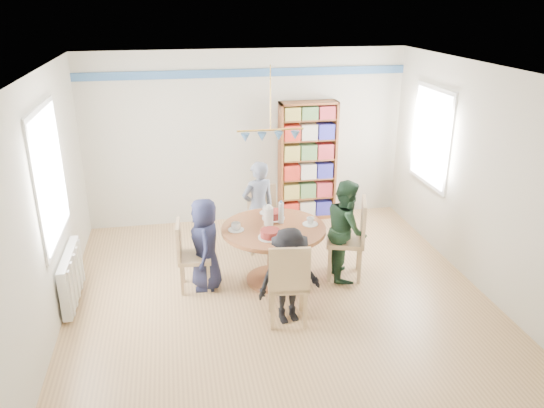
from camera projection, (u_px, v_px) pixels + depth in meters
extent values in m
plane|color=tan|center=(278.00, 295.00, 6.49)|extent=(5.00, 5.00, 0.00)
plane|color=white|center=(279.00, 70.00, 5.50)|extent=(5.00, 5.00, 0.00)
plane|color=beige|center=(247.00, 138.00, 8.28)|extent=(5.00, 0.00, 5.00)
plane|color=beige|center=(349.00, 313.00, 3.71)|extent=(5.00, 0.00, 5.00)
plane|color=beige|center=(46.00, 207.00, 5.56)|extent=(0.00, 5.00, 5.00)
plane|color=beige|center=(480.00, 179.00, 6.43)|extent=(0.00, 5.00, 5.00)
cube|color=#32598B|center=(246.00, 73.00, 7.90)|extent=(5.00, 0.02, 0.12)
cube|color=white|center=(49.00, 176.00, 5.75)|extent=(0.03, 1.32, 1.52)
cube|color=white|center=(51.00, 176.00, 5.75)|extent=(0.01, 1.20, 1.40)
cube|color=white|center=(431.00, 137.00, 7.54)|extent=(0.03, 1.12, 1.42)
cube|color=white|center=(430.00, 137.00, 7.54)|extent=(0.01, 1.00, 1.30)
cylinder|color=gold|center=(270.00, 98.00, 6.10)|extent=(0.01, 0.01, 0.75)
cylinder|color=gold|center=(270.00, 130.00, 6.23)|extent=(0.80, 0.02, 0.02)
cone|color=#3F72B1|center=(245.00, 138.00, 6.21)|extent=(0.11, 0.11, 0.10)
cone|color=#3F72B1|center=(262.00, 137.00, 6.25)|extent=(0.11, 0.11, 0.10)
cone|color=#3F72B1|center=(279.00, 136.00, 6.28)|extent=(0.11, 0.11, 0.10)
cone|color=#3F72B1|center=(295.00, 135.00, 6.32)|extent=(0.11, 0.11, 0.10)
cube|color=silver|center=(71.00, 277.00, 6.22)|extent=(0.10, 1.00, 0.60)
cube|color=silver|center=(71.00, 294.00, 5.86)|extent=(0.02, 0.06, 0.56)
cube|color=silver|center=(74.00, 285.00, 6.04)|extent=(0.02, 0.06, 0.56)
cube|color=silver|center=(77.00, 276.00, 6.23)|extent=(0.02, 0.06, 0.56)
cube|color=silver|center=(79.00, 268.00, 6.41)|extent=(0.02, 0.06, 0.56)
cube|color=silver|center=(81.00, 261.00, 6.59)|extent=(0.02, 0.06, 0.56)
cylinder|color=brown|center=(274.00, 229.00, 6.57)|extent=(1.30, 1.30, 0.05)
cylinder|color=brown|center=(274.00, 256.00, 6.71)|extent=(0.16, 0.16, 0.70)
cylinder|color=brown|center=(274.00, 279.00, 6.83)|extent=(0.70, 0.70, 0.04)
cube|color=tan|center=(195.00, 257.00, 6.51)|extent=(0.42, 0.42, 0.05)
cube|color=tan|center=(179.00, 241.00, 6.40)|extent=(0.06, 0.40, 0.47)
cube|color=tan|center=(209.00, 279.00, 6.46)|extent=(0.04, 0.04, 0.40)
cube|color=tan|center=(208.00, 266.00, 6.76)|extent=(0.04, 0.04, 0.40)
cube|color=tan|center=(182.00, 280.00, 6.43)|extent=(0.04, 0.04, 0.40)
cube|color=tan|center=(183.00, 268.00, 6.72)|extent=(0.04, 0.04, 0.40)
cube|color=tan|center=(345.00, 240.00, 6.79)|extent=(0.59, 0.59, 0.06)
cube|color=tan|center=(363.00, 221.00, 6.66)|extent=(0.18, 0.46, 0.56)
cube|color=tan|center=(330.00, 251.00, 7.08)|extent=(0.06, 0.06, 0.48)
cube|color=tan|center=(329.00, 265.00, 6.73)|extent=(0.06, 0.06, 0.48)
cube|color=tan|center=(358.00, 253.00, 7.03)|extent=(0.06, 0.06, 0.48)
cube|color=tan|center=(359.00, 266.00, 6.69)|extent=(0.06, 0.06, 0.48)
cube|color=tan|center=(263.00, 221.00, 7.51)|extent=(0.45, 0.45, 0.05)
cube|color=tan|center=(262.00, 200.00, 7.59)|extent=(0.41, 0.08, 0.49)
cube|color=tan|center=(252.00, 242.00, 7.42)|extent=(0.04, 0.04, 0.42)
cube|color=tan|center=(276.00, 241.00, 7.45)|extent=(0.04, 0.04, 0.42)
cube|color=tan|center=(251.00, 232.00, 7.73)|extent=(0.04, 0.04, 0.42)
cube|color=tan|center=(273.00, 231.00, 7.76)|extent=(0.04, 0.04, 0.42)
cube|color=tan|center=(288.00, 283.00, 5.84)|extent=(0.49, 0.49, 0.05)
cube|color=tan|center=(290.00, 271.00, 5.56)|extent=(0.44, 0.09, 0.52)
cube|color=tan|center=(301.00, 293.00, 6.10)|extent=(0.05, 0.05, 0.45)
cube|color=tan|center=(270.00, 294.00, 6.08)|extent=(0.05, 0.05, 0.45)
cube|color=tan|center=(305.00, 310.00, 5.77)|extent=(0.05, 0.05, 0.45)
cube|color=tan|center=(273.00, 312.00, 5.75)|extent=(0.05, 0.05, 0.45)
imported|color=#191C37|center=(205.00, 244.00, 6.48)|extent=(0.38, 0.58, 1.18)
imported|color=#18311E|center=(346.00, 229.00, 6.73)|extent=(0.58, 0.70, 1.31)
imported|color=gray|center=(258.00, 208.00, 7.39)|extent=(0.56, 0.46, 1.34)
imported|color=black|center=(289.00, 276.00, 5.80)|extent=(0.79, 0.55, 1.13)
cube|color=brown|center=(281.00, 163.00, 8.37)|extent=(0.04, 0.27, 1.92)
cube|color=brown|center=(334.00, 160.00, 8.52)|extent=(0.04, 0.27, 1.92)
cube|color=brown|center=(309.00, 103.00, 8.10)|extent=(0.91, 0.27, 0.04)
cube|color=brown|center=(306.00, 215.00, 8.78)|extent=(0.91, 0.27, 0.05)
cube|color=brown|center=(305.00, 159.00, 8.56)|extent=(0.91, 0.02, 1.92)
cube|color=brown|center=(306.00, 196.00, 8.66)|extent=(0.86, 0.26, 0.02)
cube|color=brown|center=(307.00, 178.00, 8.54)|extent=(0.86, 0.26, 0.02)
cube|color=brown|center=(307.00, 159.00, 8.43)|extent=(0.86, 0.26, 0.02)
cube|color=brown|center=(308.00, 139.00, 8.31)|extent=(0.86, 0.26, 0.02)
cube|color=brown|center=(308.00, 119.00, 8.19)|extent=(0.86, 0.26, 0.02)
cube|color=#B5291B|center=(290.00, 209.00, 8.67)|extent=(0.25, 0.20, 0.24)
cube|color=white|center=(306.00, 208.00, 8.71)|extent=(0.25, 0.20, 0.24)
cube|color=#2A2894|center=(323.00, 207.00, 8.76)|extent=(0.25, 0.20, 0.24)
cube|color=#B4A448|center=(291.00, 190.00, 8.55)|extent=(0.25, 0.20, 0.24)
cube|color=#4F7641|center=(307.00, 189.00, 8.60)|extent=(0.25, 0.20, 0.24)
cube|color=maroon|center=(323.00, 188.00, 8.64)|extent=(0.25, 0.20, 0.24)
cube|color=#B5291B|center=(291.00, 172.00, 8.43)|extent=(0.25, 0.20, 0.24)
cube|color=white|center=(307.00, 171.00, 8.48)|extent=(0.25, 0.20, 0.24)
cube|color=#2A2894|center=(324.00, 170.00, 8.53)|extent=(0.25, 0.20, 0.24)
cube|color=#B4A448|center=(291.00, 152.00, 8.31)|extent=(0.25, 0.20, 0.24)
cube|color=#4F7641|center=(308.00, 151.00, 8.36)|extent=(0.25, 0.20, 0.24)
cube|color=maroon|center=(325.00, 150.00, 8.41)|extent=(0.25, 0.20, 0.24)
cube|color=#B5291B|center=(291.00, 132.00, 8.20)|extent=(0.25, 0.20, 0.24)
cube|color=white|center=(308.00, 132.00, 8.25)|extent=(0.25, 0.20, 0.24)
cube|color=#2A2894|center=(325.00, 131.00, 8.29)|extent=(0.25, 0.20, 0.24)
cube|color=#B4A448|center=(292.00, 113.00, 8.09)|extent=(0.25, 0.20, 0.20)
cube|color=#4F7641|center=(309.00, 112.00, 8.14)|extent=(0.25, 0.20, 0.20)
cube|color=maroon|center=(326.00, 112.00, 8.18)|extent=(0.25, 0.20, 0.20)
cylinder|color=white|center=(269.00, 216.00, 6.58)|extent=(0.12, 0.12, 0.23)
sphere|color=white|center=(269.00, 208.00, 6.54)|extent=(0.09, 0.09, 0.09)
cylinder|color=silver|center=(281.00, 213.00, 6.64)|extent=(0.07, 0.07, 0.27)
cylinder|color=#3F72B1|center=(281.00, 202.00, 6.59)|extent=(0.03, 0.03, 0.03)
cylinder|color=white|center=(273.00, 218.00, 6.82)|extent=(0.29, 0.29, 0.01)
cylinder|color=maroon|center=(273.00, 214.00, 6.80)|extent=(0.23, 0.23, 0.09)
cylinder|color=white|center=(270.00, 237.00, 6.27)|extent=(0.29, 0.29, 0.01)
cylinder|color=maroon|center=(270.00, 233.00, 6.26)|extent=(0.23, 0.23, 0.09)
cylinder|color=white|center=(236.00, 230.00, 6.48)|extent=(0.20, 0.20, 0.01)
imported|color=white|center=(236.00, 227.00, 6.46)|extent=(0.12, 0.12, 0.09)
cylinder|color=white|center=(310.00, 224.00, 6.64)|extent=(0.20, 0.20, 0.01)
imported|color=white|center=(310.00, 221.00, 6.63)|extent=(0.10, 0.10, 0.09)
cylinder|color=white|center=(267.00, 213.00, 6.99)|extent=(0.20, 0.20, 0.01)
imported|color=white|center=(267.00, 210.00, 6.97)|extent=(0.12, 0.12, 0.09)
cylinder|color=white|center=(281.00, 243.00, 6.13)|extent=(0.20, 0.20, 0.01)
imported|color=white|center=(281.00, 240.00, 6.12)|extent=(0.10, 0.10, 0.09)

